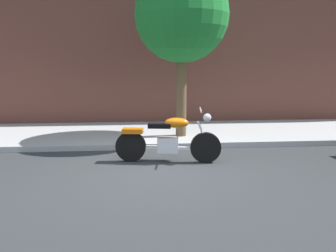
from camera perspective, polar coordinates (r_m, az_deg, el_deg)
ground_plane at (r=6.86m, az=-2.11°, el=-7.49°), size 60.00×60.00×0.00m
sidewalk at (r=10.18m, az=-3.11°, el=-1.23°), size 21.91×3.34×0.14m
building_facade at (r=12.00m, az=-3.61°, el=17.63°), size 21.91×0.50×7.28m
motorcycle at (r=7.40m, az=-0.02°, el=-2.37°), size 2.25×0.74×1.15m
street_tree at (r=9.41m, az=2.26°, el=17.57°), size 2.45×2.45×4.55m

